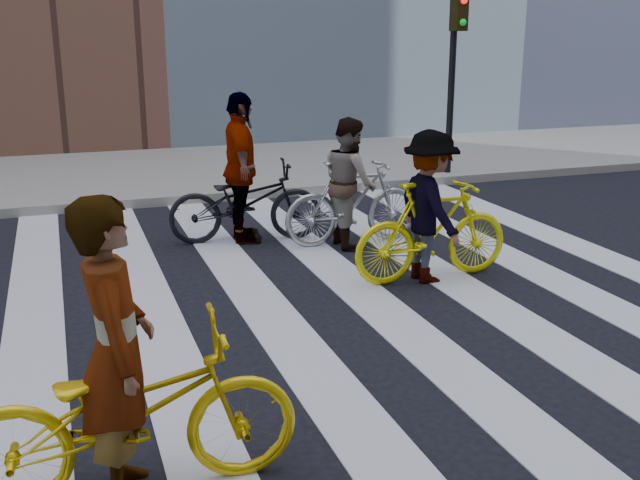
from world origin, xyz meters
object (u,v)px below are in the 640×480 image
rider_rear (241,168)px  traffic_signal (455,54)px  rider_left (116,352)px  bike_yellow_left (130,413)px  rider_right (430,207)px  rider_mid (350,182)px  bike_yellow_right (433,231)px  bike_dark_rear (246,202)px  bike_silver_mid (353,203)px

rider_rear → traffic_signal: bearing=-52.1°
rider_left → bike_yellow_left: bearing=-87.0°
bike_yellow_left → rider_right: 4.63m
rider_left → rider_right: rider_left is taller
rider_mid → rider_right: rider_right is taller
traffic_signal → rider_rear: traffic_signal is taller
rider_left → rider_rear: bearing=-18.0°
bike_yellow_left → rider_right: size_ratio=1.20×
bike_yellow_right → rider_mid: bearing=10.5°
bike_yellow_right → bike_yellow_left: bearing=128.4°
rider_left → rider_mid: rider_left is taller
bike_yellow_left → rider_mid: 5.64m
bike_yellow_left → bike_yellow_right: 4.65m
bike_dark_rear → rider_left: size_ratio=1.08×
bike_yellow_right → traffic_signal: bearing=-32.3°
bike_silver_mid → bike_yellow_right: bike_yellow_right is taller
traffic_signal → rider_rear: 5.46m
traffic_signal → rider_mid: traffic_signal is taller
bike_yellow_right → rider_mid: size_ratio=1.13×
bike_yellow_right → rider_right: (-0.05, -0.00, 0.28)m
traffic_signal → bike_yellow_right: size_ratio=1.77×
bike_yellow_left → bike_dark_rear: bearing=-18.0°
bike_dark_rear → rider_mid: bearing=-108.2°
rider_rear → bike_silver_mid: bearing=-106.5°
bike_dark_rear → rider_left: bearing=166.0°
rider_mid → rider_rear: size_ratio=0.85×
traffic_signal → rider_mid: size_ratio=2.01×
rider_right → traffic_signal: bearing=-32.7°
rider_left → rider_mid: 5.67m
traffic_signal → bike_yellow_left: size_ratio=1.65×
rider_rear → bike_yellow_left: bearing=166.9°
traffic_signal → bike_silver_mid: size_ratio=1.81×
bike_yellow_right → rider_mid: 1.69m
bike_yellow_left → rider_rear: size_ratio=1.03×
bike_yellow_left → rider_left: 0.41m
rider_right → bike_silver_mid: bearing=7.1°
bike_silver_mid → traffic_signal: bearing=-44.1°
rider_left → rider_rear: size_ratio=0.95×
bike_yellow_left → rider_mid: size_ratio=1.22×
rider_right → rider_left: bearing=128.4°
bike_silver_mid → bike_yellow_right: bearing=-169.3°
bike_dark_rear → rider_right: bearing=-138.2°
bike_silver_mid → bike_dark_rear: (-1.28, 0.59, -0.02)m
rider_mid → rider_rear: rider_rear is taller
bike_silver_mid → rider_right: size_ratio=1.09×
bike_silver_mid → rider_left: (-3.33, -4.62, 0.38)m
rider_right → bike_dark_rear: bearing=33.0°
bike_dark_rear → rider_right: size_ratio=1.19×
bike_dark_rear → rider_rear: size_ratio=1.03×
bike_yellow_right → rider_right: bearing=88.6°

